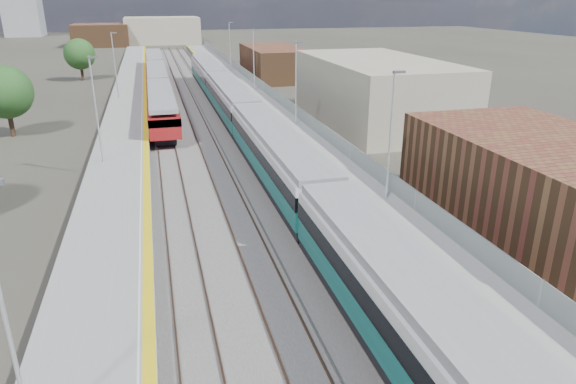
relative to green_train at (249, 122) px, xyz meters
name	(u,v)px	position (x,y,z in m)	size (l,w,h in m)	color
ground	(216,120)	(-1.50, 11.52, -2.28)	(320.00, 320.00, 0.00)	#47443A
ballast_bed	(192,116)	(-3.75, 14.02, -2.25)	(10.50, 155.00, 0.06)	#565451
tracks	(196,112)	(-3.15, 15.70, -2.18)	(8.96, 160.00, 0.17)	#4C3323
platform_right	(259,108)	(3.78, 14.02, -1.75)	(4.70, 155.00, 8.52)	slate
platform_left	(127,115)	(-10.55, 14.01, -1.76)	(4.30, 155.00, 8.52)	slate
buildings	(95,4)	(-19.62, 100.12, 8.42)	(72.00, 185.50, 40.00)	brown
green_train	(249,122)	(0.00, 0.00, 0.00)	(2.94, 81.90, 3.24)	black
red_train	(157,80)	(-7.00, 28.12, -0.25)	(2.73, 55.37, 3.44)	black
tree_b	(5,92)	(-20.74, 9.48, 1.85)	(4.84, 4.84, 6.56)	#382619
tree_c	(80,54)	(-18.10, 44.46, 1.70)	(4.67, 4.67, 6.33)	#382619
tree_d	(379,64)	(23.29, 25.47, 1.13)	(4.00, 4.00, 5.43)	#382619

